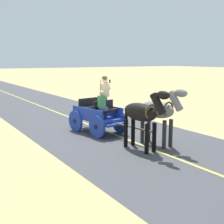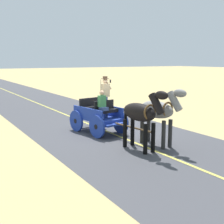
# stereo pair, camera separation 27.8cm
# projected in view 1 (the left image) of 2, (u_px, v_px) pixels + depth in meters

# --- Properties ---
(ground_plane) EXTENTS (200.00, 200.00, 0.00)m
(ground_plane) POSITION_uv_depth(u_px,v_px,m) (108.00, 132.00, 13.30)
(ground_plane) COLOR tan
(road_surface) EXTENTS (6.58, 160.00, 0.01)m
(road_surface) POSITION_uv_depth(u_px,v_px,m) (108.00, 132.00, 13.30)
(road_surface) COLOR #424247
(road_surface) RESTS_ON ground
(road_centre_stripe) EXTENTS (0.12, 160.00, 0.00)m
(road_centre_stripe) POSITION_uv_depth(u_px,v_px,m) (108.00, 132.00, 13.30)
(road_centre_stripe) COLOR #DBCC4C
(road_centre_stripe) RESTS_ON road_surface
(horse_drawn_carriage) EXTENTS (1.77, 4.51, 2.50)m
(horse_drawn_carriage) POSITION_uv_depth(u_px,v_px,m) (99.00, 115.00, 13.10)
(horse_drawn_carriage) COLOR #1E3899
(horse_drawn_carriage) RESTS_ON ground
(horse_near_side) EXTENTS (0.77, 2.15, 2.21)m
(horse_near_side) POSITION_uv_depth(u_px,v_px,m) (159.00, 111.00, 11.06)
(horse_near_side) COLOR gray
(horse_near_side) RESTS_ON ground
(horse_off_side) EXTENTS (0.72, 2.14, 2.21)m
(horse_off_side) POSITION_uv_depth(u_px,v_px,m) (142.00, 114.00, 10.47)
(horse_off_side) COLOR black
(horse_off_side) RESTS_ON ground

